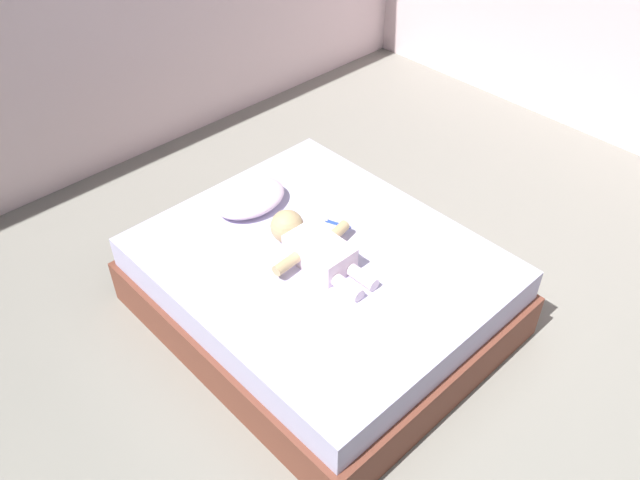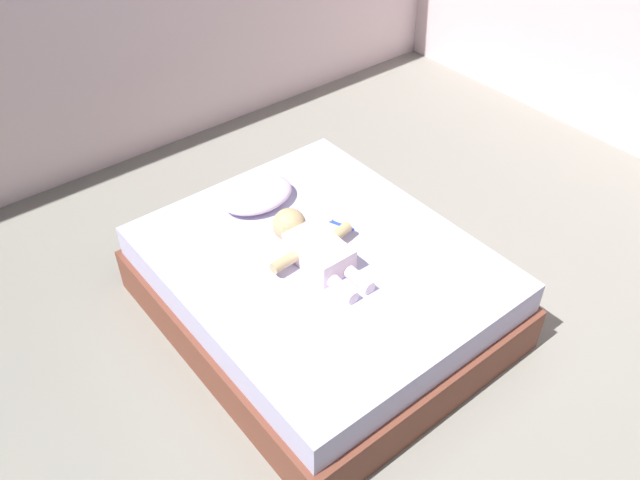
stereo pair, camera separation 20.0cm
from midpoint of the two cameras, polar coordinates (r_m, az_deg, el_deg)
The scene contains 5 objects.
ground_plane at distance 3.12m, azimuth 7.28°, elevation -17.21°, with size 8.00×8.00×0.00m, color gray.
bed at distance 3.42m, azimuth -1.68°, elevation -4.14°, with size 1.46×1.75×0.44m.
pillow at distance 3.58m, azimuth -7.76°, elevation 3.63°, with size 0.42×0.32×0.10m.
baby at distance 3.22m, azimuth -2.54°, elevation -0.57°, with size 0.49×0.65×0.17m.
toothbrush at distance 3.45m, azimuth -0.28°, elevation 1.42°, with size 0.07×0.15×0.02m.
Camera 1 is at (-1.48, -0.86, 2.63)m, focal length 36.79 mm.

